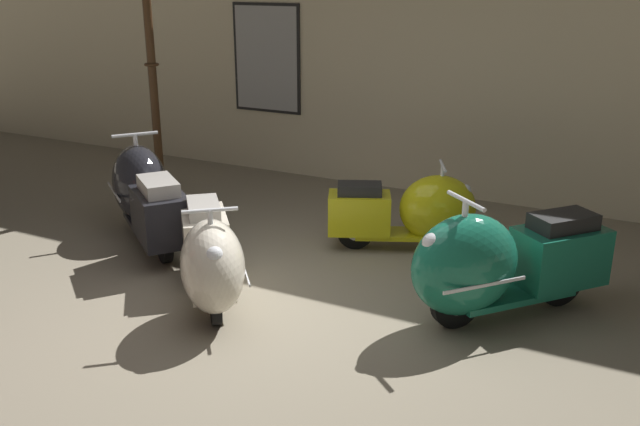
{
  "coord_description": "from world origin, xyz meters",
  "views": [
    {
      "loc": [
        2.83,
        -4.69,
        2.81
      ],
      "look_at": [
        -0.09,
        1.02,
        0.57
      ],
      "focal_mm": 38.57,
      "sensor_mm": 36.0,
      "label": 1
    }
  ],
  "objects_px": {
    "scooter_3": "(495,264)",
    "lamppost": "(151,52)",
    "scooter_0": "(146,194)",
    "scooter_1": "(210,258)",
    "scooter_2": "(413,211)"
  },
  "relations": [
    {
      "from": "scooter_0",
      "to": "lamppost",
      "type": "xyz_separation_m",
      "value": [
        -0.98,
        1.4,
        1.35
      ]
    },
    {
      "from": "scooter_2",
      "to": "scooter_3",
      "type": "relative_size",
      "value": 0.92
    },
    {
      "from": "scooter_3",
      "to": "lamppost",
      "type": "xyz_separation_m",
      "value": [
        -4.85,
        1.56,
        1.36
      ]
    },
    {
      "from": "scooter_3",
      "to": "scooter_1",
      "type": "bearing_deg",
      "value": -28.06
    },
    {
      "from": "scooter_0",
      "to": "lamppost",
      "type": "distance_m",
      "value": 2.18
    },
    {
      "from": "scooter_0",
      "to": "scooter_3",
      "type": "bearing_deg",
      "value": -144.91
    },
    {
      "from": "scooter_0",
      "to": "scooter_3",
      "type": "relative_size",
      "value": 1.03
    },
    {
      "from": "scooter_3",
      "to": "lamppost",
      "type": "relative_size",
      "value": 0.53
    },
    {
      "from": "lamppost",
      "to": "scooter_0",
      "type": "bearing_deg",
      "value": -55.1
    },
    {
      "from": "scooter_2",
      "to": "scooter_1",
      "type": "bearing_deg",
      "value": -142.73
    },
    {
      "from": "scooter_0",
      "to": "scooter_3",
      "type": "xyz_separation_m",
      "value": [
        3.88,
        -0.16,
        -0.0
      ]
    },
    {
      "from": "scooter_1",
      "to": "scooter_3",
      "type": "bearing_deg",
      "value": 70.94
    },
    {
      "from": "scooter_0",
      "to": "scooter_2",
      "type": "xyz_separation_m",
      "value": [
        2.73,
        1.04,
        -0.09
      ]
    },
    {
      "from": "scooter_0",
      "to": "scooter_1",
      "type": "distance_m",
      "value": 1.92
    },
    {
      "from": "scooter_2",
      "to": "lamppost",
      "type": "distance_m",
      "value": 4.0
    }
  ]
}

